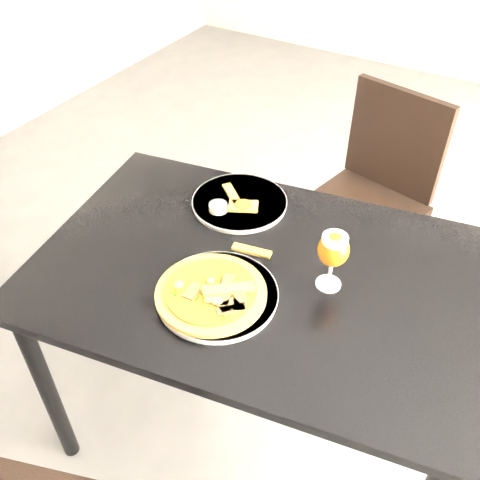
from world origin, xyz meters
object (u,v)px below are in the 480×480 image
Objects in this scene: pizza at (212,292)px; beer_glass at (333,250)px; chair_far at (370,195)px; dining_table at (257,291)px.

beer_glass is at bearing 40.38° from pizza.
chair_far is 0.88m from beer_glass.
pizza is at bearing -139.62° from beer_glass.
chair_far is 3.19× the size of pizza.
beer_glass reaches higher than dining_table.
chair_far is (0.06, 0.82, -0.16)m from dining_table.
dining_table is at bearing 74.63° from pizza.
pizza is at bearing -115.05° from dining_table.
dining_table is at bearing -167.98° from beer_glass.
beer_glass is (0.19, 0.04, 0.21)m from dining_table.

